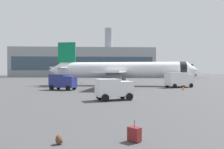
{
  "coord_description": "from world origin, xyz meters",
  "views": [
    {
      "loc": [
        0.14,
        -5.49,
        3.62
      ],
      "look_at": [
        2.29,
        29.31,
        3.0
      ],
      "focal_mm": 36.97,
      "sensor_mm": 36.0,
      "label": 1
    }
  ],
  "objects_px": {
    "service_truck": "(63,81)",
    "safety_cone_near": "(82,82)",
    "cargo_van": "(114,88)",
    "safety_cone_mid": "(183,88)",
    "fuel_truck": "(179,79)",
    "safety_cone_far": "(95,92)",
    "rolling_suitcase": "(134,134)",
    "airplane_at_gate": "(120,70)",
    "airplane_taxiing": "(187,73)",
    "traveller_backpack": "(59,140)"
  },
  "relations": [
    {
      "from": "airplane_at_gate",
      "to": "traveller_backpack",
      "type": "bearing_deg",
      "value": -99.57
    },
    {
      "from": "service_truck",
      "to": "safety_cone_mid",
      "type": "bearing_deg",
      "value": -4.1
    },
    {
      "from": "airplane_at_gate",
      "to": "safety_cone_near",
      "type": "relative_size",
      "value": 49.77
    },
    {
      "from": "airplane_taxiing",
      "to": "safety_cone_far",
      "type": "relative_size",
      "value": 36.55
    },
    {
      "from": "fuel_truck",
      "to": "safety_cone_far",
      "type": "xyz_separation_m",
      "value": [
        -17.49,
        -11.39,
        -1.47
      ]
    },
    {
      "from": "safety_cone_near",
      "to": "safety_cone_mid",
      "type": "relative_size",
      "value": 0.87
    },
    {
      "from": "service_truck",
      "to": "rolling_suitcase",
      "type": "height_order",
      "value": "service_truck"
    },
    {
      "from": "airplane_taxiing",
      "to": "rolling_suitcase",
      "type": "xyz_separation_m",
      "value": [
        -41.49,
        -97.41,
        -1.87
      ]
    },
    {
      "from": "safety_cone_mid",
      "to": "fuel_truck",
      "type": "bearing_deg",
      "value": 77.14
    },
    {
      "from": "fuel_truck",
      "to": "cargo_van",
      "type": "height_order",
      "value": "fuel_truck"
    },
    {
      "from": "cargo_van",
      "to": "rolling_suitcase",
      "type": "bearing_deg",
      "value": -90.31
    },
    {
      "from": "fuel_truck",
      "to": "cargo_van",
      "type": "distance_m",
      "value": 24.92
    },
    {
      "from": "airplane_taxiing",
      "to": "rolling_suitcase",
      "type": "relative_size",
      "value": 20.08
    },
    {
      "from": "airplane_taxiing",
      "to": "traveller_backpack",
      "type": "bearing_deg",
      "value": -114.87
    },
    {
      "from": "rolling_suitcase",
      "to": "service_truck",
      "type": "bearing_deg",
      "value": 104.83
    },
    {
      "from": "fuel_truck",
      "to": "traveller_backpack",
      "type": "bearing_deg",
      "value": -117.65
    },
    {
      "from": "airplane_taxiing",
      "to": "cargo_van",
      "type": "distance_m",
      "value": 91.02
    },
    {
      "from": "airplane_taxiing",
      "to": "traveller_backpack",
      "type": "xyz_separation_m",
      "value": [
        -45.23,
        -97.59,
        -2.03
      ]
    },
    {
      "from": "safety_cone_far",
      "to": "safety_cone_near",
      "type": "bearing_deg",
      "value": 98.56
    },
    {
      "from": "cargo_van",
      "to": "safety_cone_near",
      "type": "relative_size",
      "value": 6.72
    },
    {
      "from": "airplane_at_gate",
      "to": "airplane_taxiing",
      "type": "relative_size",
      "value": 1.61
    },
    {
      "from": "rolling_suitcase",
      "to": "fuel_truck",
      "type": "bearing_deg",
      "value": 67.08
    },
    {
      "from": "airplane_taxiing",
      "to": "cargo_van",
      "type": "bearing_deg",
      "value": -117.06
    },
    {
      "from": "cargo_van",
      "to": "safety_cone_far",
      "type": "height_order",
      "value": "cargo_van"
    },
    {
      "from": "fuel_truck",
      "to": "safety_cone_mid",
      "type": "height_order",
      "value": "fuel_truck"
    },
    {
      "from": "cargo_van",
      "to": "safety_cone_mid",
      "type": "xyz_separation_m",
      "value": [
        13.77,
        13.6,
        -1.05
      ]
    },
    {
      "from": "safety_cone_far",
      "to": "traveller_backpack",
      "type": "relative_size",
      "value": 1.26
    },
    {
      "from": "service_truck",
      "to": "safety_cone_near",
      "type": "distance_m",
      "value": 19.84
    },
    {
      "from": "airplane_taxiing",
      "to": "fuel_truck",
      "type": "height_order",
      "value": "airplane_taxiing"
    },
    {
      "from": "safety_cone_near",
      "to": "rolling_suitcase",
      "type": "height_order",
      "value": "rolling_suitcase"
    },
    {
      "from": "airplane_at_gate",
      "to": "fuel_truck",
      "type": "xyz_separation_m",
      "value": [
        11.76,
        -6.75,
        -1.88
      ]
    },
    {
      "from": "fuel_truck",
      "to": "airplane_taxiing",
      "type": "bearing_deg",
      "value": 66.84
    },
    {
      "from": "fuel_truck",
      "to": "cargo_van",
      "type": "bearing_deg",
      "value": -127.53
    },
    {
      "from": "fuel_truck",
      "to": "safety_cone_far",
      "type": "height_order",
      "value": "fuel_truck"
    },
    {
      "from": "airplane_at_gate",
      "to": "safety_cone_far",
      "type": "bearing_deg",
      "value": -107.55
    },
    {
      "from": "airplane_at_gate",
      "to": "traveller_backpack",
      "type": "relative_size",
      "value": 74.04
    },
    {
      "from": "airplane_at_gate",
      "to": "cargo_van",
      "type": "distance_m",
      "value": 26.82
    },
    {
      "from": "safety_cone_mid",
      "to": "traveller_backpack",
      "type": "height_order",
      "value": "safety_cone_mid"
    },
    {
      "from": "service_truck",
      "to": "cargo_van",
      "type": "distance_m",
      "value": 17.38
    },
    {
      "from": "fuel_truck",
      "to": "rolling_suitcase",
      "type": "distance_m",
      "value": 39.24
    },
    {
      "from": "airplane_taxiing",
      "to": "service_truck",
      "type": "relative_size",
      "value": 4.19
    },
    {
      "from": "airplane_taxiing",
      "to": "service_truck",
      "type": "xyz_separation_m",
      "value": [
        -49.84,
        -65.86,
        -0.65
      ]
    },
    {
      "from": "cargo_van",
      "to": "traveller_backpack",
      "type": "relative_size",
      "value": 10.0
    },
    {
      "from": "service_truck",
      "to": "safety_cone_mid",
      "type": "distance_m",
      "value": 22.3
    },
    {
      "from": "airplane_taxiing",
      "to": "safety_cone_near",
      "type": "height_order",
      "value": "airplane_taxiing"
    },
    {
      "from": "service_truck",
      "to": "traveller_backpack",
      "type": "distance_m",
      "value": 32.09
    },
    {
      "from": "service_truck",
      "to": "traveller_backpack",
      "type": "height_order",
      "value": "service_truck"
    },
    {
      "from": "service_truck",
      "to": "rolling_suitcase",
      "type": "distance_m",
      "value": 32.66
    },
    {
      "from": "fuel_truck",
      "to": "safety_cone_near",
      "type": "bearing_deg",
      "value": 144.87
    },
    {
      "from": "fuel_truck",
      "to": "safety_cone_mid",
      "type": "bearing_deg",
      "value": -102.86
    }
  ]
}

